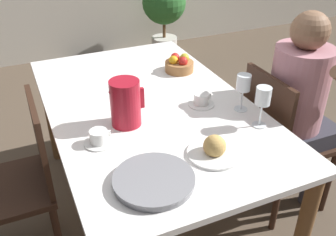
{
  "coord_description": "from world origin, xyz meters",
  "views": [
    {
      "loc": [
        -0.59,
        -1.59,
        1.67
      ],
      "look_at": [
        0.0,
        -0.25,
        0.78
      ],
      "focal_mm": 40.0,
      "sensor_mm": 36.0,
      "label": 1
    }
  ],
  "objects_px": {
    "teacup_near_person": "(99,138)",
    "bread_plate": "(214,149)",
    "wine_glass_water": "(243,84)",
    "teacup_across": "(201,100)",
    "fruit_bowl": "(179,64)",
    "potted_plant": "(164,9)",
    "person_seated": "(301,101)",
    "chair_opposite": "(19,181)",
    "red_pitcher": "(125,103)",
    "serving_tray": "(154,180)",
    "chair_person_side": "(280,138)",
    "wine_glass_juice": "(263,98)"
  },
  "relations": [
    {
      "from": "red_pitcher",
      "to": "wine_glass_juice",
      "type": "relative_size",
      "value": 1.11
    },
    {
      "from": "person_seated",
      "to": "serving_tray",
      "type": "xyz_separation_m",
      "value": [
        -0.98,
        -0.32,
        0.03
      ]
    },
    {
      "from": "wine_glass_juice",
      "to": "bread_plate",
      "type": "distance_m",
      "value": 0.35
    },
    {
      "from": "teacup_across",
      "to": "fruit_bowl",
      "type": "relative_size",
      "value": 0.78
    },
    {
      "from": "teacup_near_person",
      "to": "bread_plate",
      "type": "relative_size",
      "value": 0.6
    },
    {
      "from": "person_seated",
      "to": "fruit_bowl",
      "type": "xyz_separation_m",
      "value": [
        -0.45,
        0.58,
        0.06
      ]
    },
    {
      "from": "potted_plant",
      "to": "wine_glass_water",
      "type": "bearing_deg",
      "value": -104.84
    },
    {
      "from": "chair_opposite",
      "to": "potted_plant",
      "type": "bearing_deg",
      "value": -36.94
    },
    {
      "from": "bread_plate",
      "to": "fruit_bowl",
      "type": "xyz_separation_m",
      "value": [
        0.23,
        0.83,
        0.01
      ]
    },
    {
      "from": "person_seated",
      "to": "chair_person_side",
      "type": "bearing_deg",
      "value": -101.27
    },
    {
      "from": "serving_tray",
      "to": "wine_glass_water",
      "type": "bearing_deg",
      "value": 29.32
    },
    {
      "from": "red_pitcher",
      "to": "teacup_across",
      "type": "relative_size",
      "value": 1.64
    },
    {
      "from": "teacup_near_person",
      "to": "bread_plate",
      "type": "xyz_separation_m",
      "value": [
        0.42,
        -0.27,
        0.0
      ]
    },
    {
      "from": "teacup_near_person",
      "to": "potted_plant",
      "type": "height_order",
      "value": "potted_plant"
    },
    {
      "from": "red_pitcher",
      "to": "serving_tray",
      "type": "relative_size",
      "value": 0.71
    },
    {
      "from": "person_seated",
      "to": "wine_glass_juice",
      "type": "xyz_separation_m",
      "value": [
        -0.38,
        -0.14,
        0.16
      ]
    },
    {
      "from": "fruit_bowl",
      "to": "teacup_near_person",
      "type": "bearing_deg",
      "value": -139.32
    },
    {
      "from": "wine_glass_water",
      "to": "chair_person_side",
      "type": "bearing_deg",
      "value": -1.45
    },
    {
      "from": "wine_glass_juice",
      "to": "chair_person_side",
      "type": "bearing_deg",
      "value": 28.05
    },
    {
      "from": "teacup_near_person",
      "to": "red_pitcher",
      "type": "bearing_deg",
      "value": 33.25
    },
    {
      "from": "red_pitcher",
      "to": "teacup_near_person",
      "type": "relative_size",
      "value": 1.64
    },
    {
      "from": "chair_person_side",
      "to": "potted_plant",
      "type": "bearing_deg",
      "value": 171.38
    },
    {
      "from": "teacup_near_person",
      "to": "chair_person_side",
      "type": "bearing_deg",
      "value": -0.29
    },
    {
      "from": "person_seated",
      "to": "wine_glass_juice",
      "type": "distance_m",
      "value": 0.43
    },
    {
      "from": "potted_plant",
      "to": "teacup_across",
      "type": "bearing_deg",
      "value": -108.98
    },
    {
      "from": "person_seated",
      "to": "bread_plate",
      "type": "height_order",
      "value": "person_seated"
    },
    {
      "from": "chair_person_side",
      "to": "wine_glass_water",
      "type": "relative_size",
      "value": 4.67
    },
    {
      "from": "fruit_bowl",
      "to": "potted_plant",
      "type": "relative_size",
      "value": 0.2
    },
    {
      "from": "wine_glass_juice",
      "to": "bread_plate",
      "type": "xyz_separation_m",
      "value": [
        -0.31,
        -0.11,
        -0.12
      ]
    },
    {
      "from": "bread_plate",
      "to": "teacup_near_person",
      "type": "bearing_deg",
      "value": 146.71
    },
    {
      "from": "teacup_near_person",
      "to": "potted_plant",
      "type": "xyz_separation_m",
      "value": [
        1.4,
        2.55,
        -0.21
      ]
    },
    {
      "from": "chair_opposite",
      "to": "teacup_near_person",
      "type": "distance_m",
      "value": 0.5
    },
    {
      "from": "teacup_across",
      "to": "potted_plant",
      "type": "distance_m",
      "value": 2.57
    },
    {
      "from": "bread_plate",
      "to": "wine_glass_water",
      "type": "bearing_deg",
      "value": 41.43
    },
    {
      "from": "person_seated",
      "to": "bread_plate",
      "type": "bearing_deg",
      "value": -69.8
    },
    {
      "from": "teacup_across",
      "to": "bread_plate",
      "type": "distance_m",
      "value": 0.43
    },
    {
      "from": "serving_tray",
      "to": "teacup_across",
      "type": "bearing_deg",
      "value": 45.92
    },
    {
      "from": "chair_opposite",
      "to": "person_seated",
      "type": "distance_m",
      "value": 1.5
    },
    {
      "from": "wine_glass_water",
      "to": "potted_plant",
      "type": "relative_size",
      "value": 0.22
    },
    {
      "from": "wine_glass_water",
      "to": "teacup_across",
      "type": "bearing_deg",
      "value": 142.15
    },
    {
      "from": "bread_plate",
      "to": "fruit_bowl",
      "type": "distance_m",
      "value": 0.86
    },
    {
      "from": "fruit_bowl",
      "to": "potted_plant",
      "type": "distance_m",
      "value": 2.15
    },
    {
      "from": "serving_tray",
      "to": "red_pitcher",
      "type": "bearing_deg",
      "value": 84.73
    },
    {
      "from": "wine_glass_water",
      "to": "teacup_across",
      "type": "relative_size",
      "value": 1.4
    },
    {
      "from": "person_seated",
      "to": "red_pitcher",
      "type": "relative_size",
      "value": 5.39
    },
    {
      "from": "chair_person_side",
      "to": "teacup_near_person",
      "type": "distance_m",
      "value": 1.05
    },
    {
      "from": "chair_opposite",
      "to": "wine_glass_juice",
      "type": "height_order",
      "value": "wine_glass_juice"
    },
    {
      "from": "person_seated",
      "to": "teacup_near_person",
      "type": "bearing_deg",
      "value": -91.14
    },
    {
      "from": "serving_tray",
      "to": "teacup_near_person",
      "type": "bearing_deg",
      "value": 109.21
    },
    {
      "from": "teacup_near_person",
      "to": "chair_opposite",
      "type": "bearing_deg",
      "value": 151.26
    }
  ]
}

